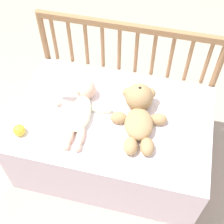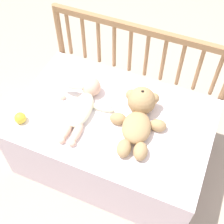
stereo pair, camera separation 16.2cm
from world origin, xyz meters
name	(u,v)px [view 1 (the left image)]	position (x,y,z in m)	size (l,w,h in m)	color
ground_plane	(113,156)	(0.00, 0.00, 0.00)	(12.00, 12.00, 0.00)	tan
crib_mattress	(113,138)	(0.00, 0.00, 0.21)	(1.06, 0.70, 0.42)	silver
crib_rail	(127,56)	(0.00, 0.37, 0.53)	(1.06, 0.04, 0.75)	#997047
blanket	(107,122)	(-0.02, -0.04, 0.42)	(0.86, 0.57, 0.01)	white
teddy_bear	(139,112)	(0.14, 0.02, 0.48)	(0.31, 0.42, 0.15)	tan
baby	(82,108)	(-0.17, -0.01, 0.46)	(0.34, 0.43, 0.11)	#EAEACC
toy_ball	(19,130)	(-0.44, -0.22, 0.45)	(0.06, 0.06, 0.06)	yellow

